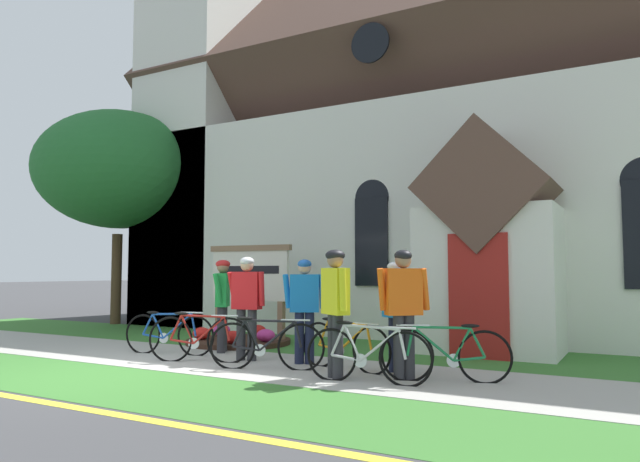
{
  "coord_description": "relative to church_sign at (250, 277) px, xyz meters",
  "views": [
    {
      "loc": [
        6.72,
        -5.74,
        1.45
      ],
      "look_at": [
        1.28,
        3.98,
        2.24
      ],
      "focal_mm": 32.56,
      "sensor_mm": 36.0,
      "label": 1
    }
  ],
  "objects": [
    {
      "name": "bicycle_white",
      "position": [
        3.24,
        -2.07,
        -0.98
      ],
      "size": [
        1.67,
        0.43,
        0.78
      ],
      "color": "black",
      "rests_on": "ground"
    },
    {
      "name": "cyclist_in_white_jersey",
      "position": [
        4.02,
        -1.93,
        -0.41
      ],
      "size": [
        0.5,
        0.56,
        1.6
      ],
      "color": "#191E38",
      "rests_on": "ground"
    },
    {
      "name": "cyclist_in_red_jersey",
      "position": [
        2.46,
        -1.9,
        -0.37
      ],
      "size": [
        0.62,
        0.4,
        1.65
      ],
      "color": "#191E38",
      "rests_on": "ground"
    },
    {
      "name": "ground",
      "position": [
        0.46,
        -0.08,
        -1.34
      ],
      "size": [
        140.0,
        140.0,
        0.0
      ],
      "primitive_type": "plane",
      "color": "#3D3D3F"
    },
    {
      "name": "cyclist_in_yellow_jersey",
      "position": [
        4.3,
        -2.37,
        -0.3
      ],
      "size": [
        0.59,
        0.53,
        1.75
      ],
      "color": "#2D2D33",
      "rests_on": "ground"
    },
    {
      "name": "flower_bed",
      "position": [
        -0.01,
        -0.37,
        -1.24
      ],
      "size": [
        2.09,
        2.09,
        0.34
      ],
      "color": "#382319",
      "rests_on": "ground"
    },
    {
      "name": "church_lawn",
      "position": [
        2.06,
        0.26,
        -1.33
      ],
      "size": [
        24.0,
        2.69,
        0.01
      ],
      "primitive_type": "cube",
      "color": "#38722D",
      "rests_on": "ground"
    },
    {
      "name": "bicycle_yellow",
      "position": [
        -0.17,
        -2.15,
        -0.97
      ],
      "size": [
        1.73,
        0.4,
        0.77
      ],
      "color": "black",
      "rests_on": "ground"
    },
    {
      "name": "grass_verge",
      "position": [
        2.06,
        -4.46,
        -1.33
      ],
      "size": [
        32.0,
        1.96,
        0.01
      ],
      "primitive_type": "cube",
      "color": "#38722D",
      "rests_on": "ground"
    },
    {
      "name": "bicycle_red",
      "position": [
        2.23,
        -2.63,
        -0.97
      ],
      "size": [
        1.65,
        0.67,
        0.8
      ],
      "color": "black",
      "rests_on": "ground"
    },
    {
      "name": "church_sign",
      "position": [
        0.0,
        0.0,
        0.0
      ],
      "size": [
        1.96,
        0.19,
        2.0
      ],
      "color": "#7F6047",
      "rests_on": "ground"
    },
    {
      "name": "curb_paint_stripe",
      "position": [
        2.06,
        -5.59,
        -1.33
      ],
      "size": [
        28.0,
        0.16,
        0.01
      ],
      "primitive_type": "cube",
      "color": "yellow",
      "rests_on": "ground"
    },
    {
      "name": "cyclist_in_green_jersey",
      "position": [
        3.46,
        -2.75,
        -0.29
      ],
      "size": [
        0.53,
        0.54,
        1.76
      ],
      "color": "#2D2D33",
      "rests_on": "ground"
    },
    {
      "name": "cyclist_in_orange_jersey",
      "position": [
        1.46,
        -2.07,
        -0.34
      ],
      "size": [
        0.67,
        0.3,
        1.7
      ],
      "color": "#2D2D33",
      "rests_on": "ground"
    },
    {
      "name": "yard_deciduous_tree",
      "position": [
        -5.73,
        1.57,
        2.97
      ],
      "size": [
        4.59,
        4.59,
        5.97
      ],
      "color": "#4C3823",
      "rests_on": "ground"
    },
    {
      "name": "distant_hill",
      "position": [
        -2.28,
        76.85,
        -1.34
      ],
      "size": [
        80.43,
        54.32,
        17.4
      ],
      "primitive_type": "ellipsoid",
      "color": "#847A5B",
      "rests_on": "ground"
    },
    {
      "name": "sidewalk_slab",
      "position": [
        2.06,
        -2.29,
        -1.33
      ],
      "size": [
        32.0,
        2.39,
        0.01
      ],
      "primitive_type": "cube",
      "color": "#A8A59E",
      "rests_on": "ground"
    },
    {
      "name": "bicycle_silver",
      "position": [
        3.97,
        -2.84,
        -0.96
      ],
      "size": [
        1.72,
        0.23,
        0.82
      ],
      "color": "black",
      "rests_on": "ground"
    },
    {
      "name": "church_building",
      "position": [
        1.73,
        6.6,
        3.68
      ],
      "size": [
        15.28,
        12.36,
        14.16
      ],
      "color": "silver",
      "rests_on": "ground"
    },
    {
      "name": "bicycle_green",
      "position": [
        4.85,
        -2.26,
        -0.97
      ],
      "size": [
        1.62,
        0.62,
        0.79
      ],
      "color": "black",
      "rests_on": "ground"
    },
    {
      "name": "bicycle_blue",
      "position": [
        0.88,
        -2.56,
        -0.95
      ],
      "size": [
        1.63,
        0.65,
        0.82
      ],
      "color": "black",
      "rests_on": "ground"
    },
    {
      "name": "cyclist_in_blue_jersey",
      "position": [
        0.48,
        -1.48,
        -0.36
      ],
      "size": [
        0.41,
        0.7,
        1.67
      ],
      "color": "#2D2D33",
      "rests_on": "ground"
    }
  ]
}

